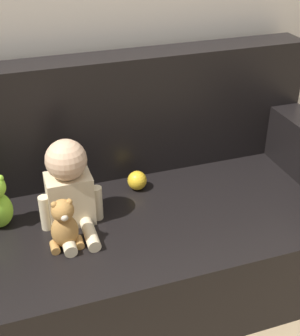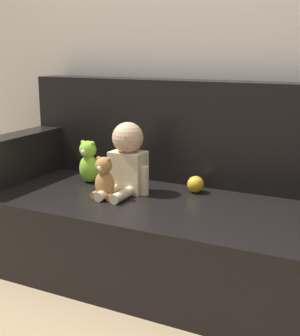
% 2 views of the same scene
% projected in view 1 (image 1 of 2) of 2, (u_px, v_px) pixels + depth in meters
% --- Properties ---
extents(ground_plane, '(12.00, 12.00, 0.00)m').
position_uv_depth(ground_plane, '(127.00, 284.00, 2.29)').
color(ground_plane, '#9E8460').
extents(couch, '(2.06, 0.92, 1.02)m').
position_uv_depth(couch, '(121.00, 220.00, 2.17)').
color(couch, black).
rests_on(couch, ground_plane).
extents(person_baby, '(0.27, 0.32, 0.39)m').
position_uv_depth(person_baby, '(69.00, 187.00, 1.92)').
color(person_baby, beige).
rests_on(person_baby, couch).
extents(teddy_bear_brown, '(0.13, 0.10, 0.22)m').
position_uv_depth(teddy_bear_brown, '(64.00, 225.00, 1.83)').
color(teddy_bear_brown, '#AD7A3D').
rests_on(teddy_bear_brown, couch).
extents(toy_ball, '(0.09, 0.09, 0.09)m').
position_uv_depth(toy_ball, '(137.00, 180.00, 2.22)').
color(toy_ball, gold).
rests_on(toy_ball, couch).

